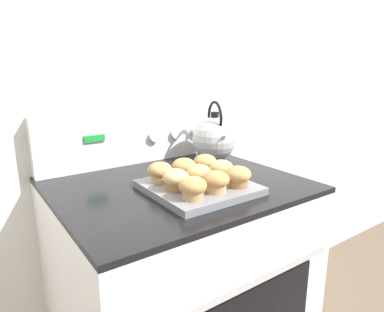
{
  "coord_description": "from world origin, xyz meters",
  "views": [
    {
      "loc": [
        -0.58,
        -0.57,
        1.27
      ],
      "look_at": [
        0.0,
        0.27,
        1.01
      ],
      "focal_mm": 32.0,
      "sensor_mm": 36.0,
      "label": 1
    }
  ],
  "objects_px": {
    "tea_kettle": "(215,138)",
    "muffin_r2_c0": "(160,172)",
    "muffin_r1_c0": "(176,179)",
    "muffin_pan": "(199,187)",
    "muffin_r0_c1": "(216,181)",
    "muffin_r2_c2": "(205,163)",
    "muffin_r1_c1": "(199,174)",
    "muffin_r2_c1": "(184,167)",
    "stove_range": "(178,298)",
    "muffin_r0_c0": "(193,188)",
    "muffin_r1_c2": "(221,170)",
    "muffin_r0_c2": "(238,176)"
  },
  "relations": [
    {
      "from": "stove_range",
      "to": "muffin_r2_c1",
      "type": "xyz_separation_m",
      "value": [
        0.02,
        -0.02,
        0.5
      ]
    },
    {
      "from": "stove_range",
      "to": "muffin_r0_c0",
      "type": "bearing_deg",
      "value": -110.16
    },
    {
      "from": "muffin_r0_c0",
      "to": "stove_range",
      "type": "bearing_deg",
      "value": 69.84
    },
    {
      "from": "muffin_r2_c1",
      "to": "muffin_r2_c2",
      "type": "bearing_deg",
      "value": 0.25
    },
    {
      "from": "muffin_r1_c2",
      "to": "muffin_r2_c0",
      "type": "xyz_separation_m",
      "value": [
        -0.18,
        0.09,
        0.0
      ]
    },
    {
      "from": "stove_range",
      "to": "muffin_r1_c2",
      "type": "bearing_deg",
      "value": -46.97
    },
    {
      "from": "muffin_pan",
      "to": "muffin_r2_c2",
      "type": "relative_size",
      "value": 3.88
    },
    {
      "from": "tea_kettle",
      "to": "muffin_r2_c0",
      "type": "bearing_deg",
      "value": -155.0
    },
    {
      "from": "muffin_r0_c0",
      "to": "muffin_r1_c0",
      "type": "xyz_separation_m",
      "value": [
        0.0,
        0.09,
        0.0
      ]
    },
    {
      "from": "stove_range",
      "to": "muffin_r2_c0",
      "type": "distance_m",
      "value": 0.51
    },
    {
      "from": "muffin_r0_c0",
      "to": "muffin_r1_c1",
      "type": "distance_m",
      "value": 0.12
    },
    {
      "from": "stove_range",
      "to": "muffin_r2_c0",
      "type": "xyz_separation_m",
      "value": [
        -0.07,
        -0.02,
        0.5
      ]
    },
    {
      "from": "muffin_r0_c1",
      "to": "muffin_pan",
      "type": "bearing_deg",
      "value": 90.13
    },
    {
      "from": "muffin_r2_c1",
      "to": "muffin_r2_c2",
      "type": "xyz_separation_m",
      "value": [
        0.09,
        0.0,
        0.0
      ]
    },
    {
      "from": "muffin_r1_c1",
      "to": "muffin_r1_c0",
      "type": "bearing_deg",
      "value": -179.43
    },
    {
      "from": "muffin_r0_c2",
      "to": "muffin_r1_c0",
      "type": "xyz_separation_m",
      "value": [
        -0.17,
        0.08,
        0.0
      ]
    },
    {
      "from": "stove_range",
      "to": "tea_kettle",
      "type": "height_order",
      "value": "tea_kettle"
    },
    {
      "from": "muffin_r1_c0",
      "to": "muffin_r1_c1",
      "type": "distance_m",
      "value": 0.08
    },
    {
      "from": "muffin_pan",
      "to": "muffin_r1_c0",
      "type": "xyz_separation_m",
      "value": [
        -0.09,
        -0.0,
        0.04
      ]
    },
    {
      "from": "muffin_r0_c0",
      "to": "muffin_r1_c2",
      "type": "xyz_separation_m",
      "value": [
        0.17,
        0.09,
        0.0
      ]
    },
    {
      "from": "stove_range",
      "to": "muffin_r2_c2",
      "type": "relative_size",
      "value": 11.46
    },
    {
      "from": "muffin_r1_c1",
      "to": "muffin_r2_c1",
      "type": "distance_m",
      "value": 0.09
    },
    {
      "from": "muffin_r1_c1",
      "to": "muffin_r2_c1",
      "type": "height_order",
      "value": "same"
    },
    {
      "from": "stove_range",
      "to": "muffin_r2_c0",
      "type": "bearing_deg",
      "value": -165.85
    },
    {
      "from": "muffin_pan",
      "to": "muffin_r2_c1",
      "type": "relative_size",
      "value": 3.88
    },
    {
      "from": "muffin_r1_c0",
      "to": "muffin_r2_c2",
      "type": "relative_size",
      "value": 1.0
    },
    {
      "from": "muffin_r0_c1",
      "to": "muffin_r2_c1",
      "type": "distance_m",
      "value": 0.17
    },
    {
      "from": "muffin_r0_c1",
      "to": "muffin_r2_c2",
      "type": "bearing_deg",
      "value": 62.31
    },
    {
      "from": "muffin_r2_c1",
      "to": "muffin_r2_c2",
      "type": "distance_m",
      "value": 0.09
    },
    {
      "from": "muffin_r2_c0",
      "to": "muffin_r2_c1",
      "type": "xyz_separation_m",
      "value": [
        0.09,
        -0.0,
        0.0
      ]
    },
    {
      "from": "muffin_r1_c0",
      "to": "muffin_r2_c0",
      "type": "distance_m",
      "value": 0.09
    },
    {
      "from": "muffin_r1_c0",
      "to": "tea_kettle",
      "type": "xyz_separation_m",
      "value": [
        0.35,
        0.25,
        0.04
      ]
    },
    {
      "from": "muffin_r1_c0",
      "to": "muffin_r2_c0",
      "type": "xyz_separation_m",
      "value": [
        -0.0,
        0.09,
        0.0
      ]
    },
    {
      "from": "muffin_r2_c2",
      "to": "muffin_r2_c1",
      "type": "bearing_deg",
      "value": -179.75
    },
    {
      "from": "muffin_r1_c1",
      "to": "muffin_r0_c0",
      "type": "bearing_deg",
      "value": -133.68
    },
    {
      "from": "muffin_r1_c2",
      "to": "muffin_r1_c0",
      "type": "bearing_deg",
      "value": 179.98
    },
    {
      "from": "muffin_r2_c1",
      "to": "muffin_r0_c2",
      "type": "bearing_deg",
      "value": -64.32
    },
    {
      "from": "muffin_r0_c0",
      "to": "muffin_r2_c2",
      "type": "bearing_deg",
      "value": 45.12
    },
    {
      "from": "muffin_r0_c2",
      "to": "muffin_r2_c2",
      "type": "distance_m",
      "value": 0.17
    },
    {
      "from": "muffin_r1_c2",
      "to": "muffin_r2_c1",
      "type": "height_order",
      "value": "same"
    },
    {
      "from": "muffin_r0_c2",
      "to": "muffin_r1_c0",
      "type": "bearing_deg",
      "value": 153.9
    },
    {
      "from": "muffin_r0_c1",
      "to": "muffin_r1_c2",
      "type": "bearing_deg",
      "value": 43.22
    },
    {
      "from": "muffin_pan",
      "to": "muffin_r0_c1",
      "type": "height_order",
      "value": "muffin_r0_c1"
    },
    {
      "from": "muffin_r1_c2",
      "to": "muffin_r2_c2",
      "type": "bearing_deg",
      "value": 88.63
    },
    {
      "from": "muffin_r0_c1",
      "to": "muffin_r1_c1",
      "type": "xyz_separation_m",
      "value": [
        -0.0,
        0.08,
        0.0
      ]
    },
    {
      "from": "muffin_r0_c2",
      "to": "muffin_r1_c1",
      "type": "distance_m",
      "value": 0.12
    },
    {
      "from": "stove_range",
      "to": "muffin_r0_c0",
      "type": "xyz_separation_m",
      "value": [
        -0.07,
        -0.2,
        0.5
      ]
    },
    {
      "from": "muffin_pan",
      "to": "muffin_r0_c0",
      "type": "distance_m",
      "value": 0.13
    },
    {
      "from": "muffin_r0_c1",
      "to": "muffin_r2_c2",
      "type": "relative_size",
      "value": 1.0
    },
    {
      "from": "muffin_r0_c1",
      "to": "tea_kettle",
      "type": "relative_size",
      "value": 0.32
    }
  ]
}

